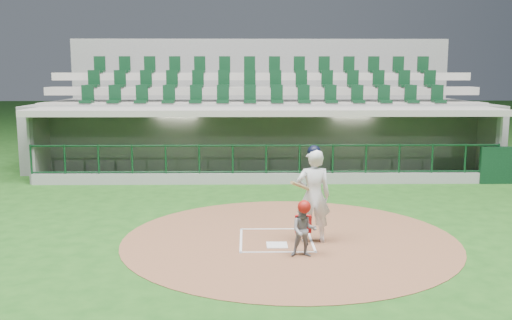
{
  "coord_description": "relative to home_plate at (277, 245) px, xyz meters",
  "views": [
    {
      "loc": [
        -0.62,
        -12.09,
        3.57
      ],
      "look_at": [
        -0.38,
        2.6,
        1.3
      ],
      "focal_mm": 40.0,
      "sensor_mm": 36.0,
      "label": 1
    }
  ],
  "objects": [
    {
      "name": "dirt_circle",
      "position": [
        0.3,
        0.5,
        -0.02
      ],
      "size": [
        7.2,
        7.2,
        0.01
      ],
      "primitive_type": "cylinder",
      "color": "brown",
      "rests_on": "ground"
    },
    {
      "name": "dugout_structure",
      "position": [
        -0.01,
        8.52,
        0.93
      ],
      "size": [
        16.4,
        3.7,
        3.0
      ],
      "color": "slate",
      "rests_on": "ground"
    },
    {
      "name": "catcher",
      "position": [
        0.48,
        -0.7,
        0.55
      ],
      "size": [
        0.52,
        0.42,
        1.12
      ],
      "color": "gray",
      "rests_on": "dirt_circle"
    },
    {
      "name": "batter",
      "position": [
        0.77,
        0.27,
        1.01
      ],
      "size": [
        0.91,
        0.9,
        2.06
      ],
      "color": "white",
      "rests_on": "dirt_circle"
    },
    {
      "name": "home_plate",
      "position": [
        0.0,
        0.0,
        0.0
      ],
      "size": [
        0.43,
        0.43,
        0.02
      ],
      "primitive_type": "cube",
      "color": "white",
      "rests_on": "dirt_circle"
    },
    {
      "name": "seating_deck",
      "position": [
        0.0,
        11.61,
        1.4
      ],
      "size": [
        17.0,
        6.72,
        5.15
      ],
      "color": "slate",
      "rests_on": "ground"
    },
    {
      "name": "ground",
      "position": [
        0.0,
        0.7,
        -0.02
      ],
      "size": [
        120.0,
        120.0,
        0.0
      ],
      "primitive_type": "plane",
      "color": "#1A4814",
      "rests_on": "ground"
    },
    {
      "name": "batter_box_chalk",
      "position": [
        0.0,
        0.4,
        -0.0
      ],
      "size": [
        1.55,
        1.8,
        0.01
      ],
      "color": "white",
      "rests_on": "ground"
    }
  ]
}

